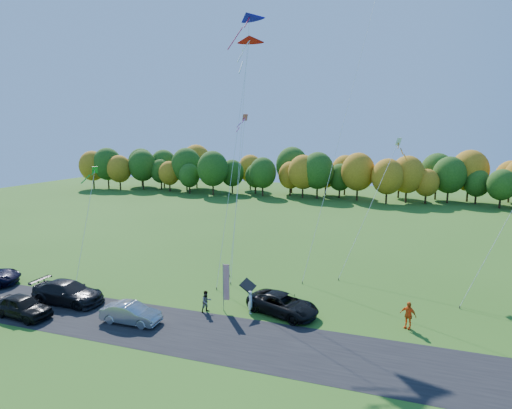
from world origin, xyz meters
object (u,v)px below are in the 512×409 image
(person_east, at_px, (408,315))
(black_suv, at_px, (283,304))
(silver_sedan, at_px, (131,313))
(feather_flag, at_px, (226,282))

(person_east, bearing_deg, black_suv, -151.95)
(silver_sedan, distance_m, feather_flag, 6.90)
(person_east, xyz_separation_m, feather_flag, (-12.72, -1.23, 1.28))
(black_suv, distance_m, person_east, 8.57)
(black_suv, height_order, person_east, person_east)
(feather_flag, bearing_deg, silver_sedan, -144.78)
(black_suv, relative_size, feather_flag, 1.47)
(silver_sedan, bearing_deg, black_suv, -65.40)
(black_suv, distance_m, silver_sedan, 10.71)
(person_east, distance_m, feather_flag, 12.84)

